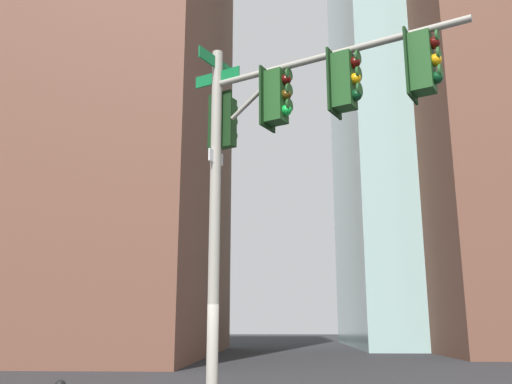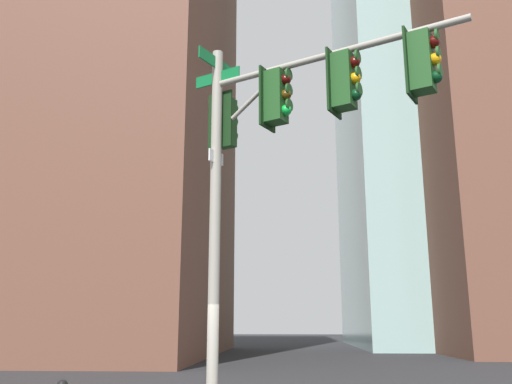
% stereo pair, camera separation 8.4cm
% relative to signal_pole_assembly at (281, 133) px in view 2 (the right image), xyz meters
% --- Properties ---
extents(signal_pole_assembly, '(2.85, 4.75, 7.49)m').
position_rel_signal_pole_assembly_xyz_m(signal_pole_assembly, '(0.00, 0.00, 0.00)').
color(signal_pole_assembly, '#9E998C').
rests_on(signal_pole_assembly, ground_plane).
extents(building_brick_nearside, '(24.80, 19.62, 47.52)m').
position_rel_signal_pole_assembly_xyz_m(building_brick_nearside, '(28.91, 14.94, 18.23)').
color(building_brick_nearside, brown).
rests_on(building_brick_nearside, ground_plane).
extents(building_brick_midblock, '(21.82, 16.44, 43.33)m').
position_rel_signal_pole_assembly_xyz_m(building_brick_midblock, '(34.88, -18.73, 16.14)').
color(building_brick_midblock, brown).
rests_on(building_brick_midblock, ground_plane).
extents(building_glass_tower, '(24.44, 27.90, 66.13)m').
position_rel_signal_pole_assembly_xyz_m(building_glass_tower, '(44.91, -19.96, 27.54)').
color(building_glass_tower, '#9EC6C1').
rests_on(building_glass_tower, ground_plane).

